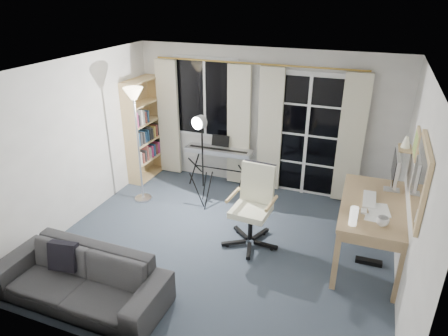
# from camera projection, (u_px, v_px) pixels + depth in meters

# --- Properties ---
(floor) EXTENTS (4.50, 4.00, 0.02)m
(floor) POSITION_uv_depth(u_px,v_px,m) (221.00, 245.00, 5.54)
(floor) COLOR #323A49
(floor) RESTS_ON ground
(window) EXTENTS (1.20, 0.08, 1.40)m
(window) POSITION_uv_depth(u_px,v_px,m) (206.00, 98.00, 6.93)
(window) COLOR white
(window) RESTS_ON floor
(french_door) EXTENTS (1.32, 0.09, 2.11)m
(french_door) POSITION_uv_depth(u_px,v_px,m) (307.00, 136.00, 6.54)
(french_door) COLOR white
(french_door) RESTS_ON floor
(curtains) EXTENTS (3.60, 0.07, 2.13)m
(curtains) POSITION_uv_depth(u_px,v_px,m) (253.00, 128.00, 6.72)
(curtains) COLOR gold
(curtains) RESTS_ON floor
(bookshelf) EXTENTS (0.31, 0.86, 1.83)m
(bookshelf) POSITION_uv_depth(u_px,v_px,m) (142.00, 132.00, 7.19)
(bookshelf) COLOR tan
(bookshelf) RESTS_ON floor
(torchiere_lamp) EXTENTS (0.36, 0.36, 1.89)m
(torchiere_lamp) POSITION_uv_depth(u_px,v_px,m) (135.00, 112.00, 6.09)
(torchiere_lamp) COLOR #B2B2B7
(torchiere_lamp) RESTS_ON floor
(keyboard_piano) EXTENTS (1.18, 0.59, 0.85)m
(keyboard_piano) POSITION_uv_depth(u_px,v_px,m) (219.00, 152.00, 6.94)
(keyboard_piano) COLOR black
(keyboard_piano) RESTS_ON floor
(studio_light) EXTENTS (0.34, 0.34, 1.56)m
(studio_light) POSITION_uv_depth(u_px,v_px,m) (200.00, 133.00, 5.98)
(studio_light) COLOR black
(studio_light) RESTS_ON floor
(office_chair) EXTENTS (0.76, 0.78, 1.12)m
(office_chair) POSITION_uv_depth(u_px,v_px,m) (255.00, 198.00, 5.38)
(office_chair) COLOR black
(office_chair) RESTS_ON floor
(desk) EXTENTS (0.80, 1.56, 0.83)m
(desk) POSITION_uv_depth(u_px,v_px,m) (373.00, 210.00, 4.96)
(desk) COLOR #9F7E51
(desk) RESTS_ON floor
(monitor) EXTENTS (0.20, 0.60, 0.52)m
(monitor) POSITION_uv_depth(u_px,v_px,m) (395.00, 168.00, 5.10)
(monitor) COLOR silver
(monitor) RESTS_ON desk
(desk_clutter) EXTENTS (0.48, 0.94, 1.05)m
(desk_clutter) POSITION_uv_depth(u_px,v_px,m) (365.00, 225.00, 4.80)
(desk_clutter) COLOR white
(desk_clutter) RESTS_ON desk
(mug) EXTENTS (0.14, 0.11, 0.14)m
(mug) POSITION_uv_depth(u_px,v_px,m) (383.00, 220.00, 4.43)
(mug) COLOR silver
(mug) RESTS_ON desk
(wall_mirror) EXTENTS (0.04, 0.94, 0.74)m
(wall_mirror) POSITION_uv_depth(u_px,v_px,m) (420.00, 180.00, 3.87)
(wall_mirror) COLOR tan
(wall_mirror) RESTS_ON floor
(framed_print) EXTENTS (0.03, 0.42, 0.32)m
(framed_print) POSITION_uv_depth(u_px,v_px,m) (417.00, 144.00, 4.61)
(framed_print) COLOR tan
(framed_print) RESTS_ON floor
(wall_shelf) EXTENTS (0.16, 0.30, 0.18)m
(wall_shelf) POSITION_uv_depth(u_px,v_px,m) (406.00, 144.00, 5.14)
(wall_shelf) COLOR tan
(wall_shelf) RESTS_ON floor
(sofa) EXTENTS (1.99, 0.59, 0.77)m
(sofa) POSITION_uv_depth(u_px,v_px,m) (79.00, 272.00, 4.41)
(sofa) COLOR #2E2E30
(sofa) RESTS_ON floor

